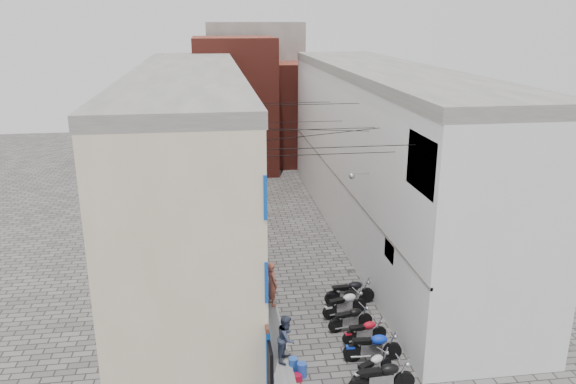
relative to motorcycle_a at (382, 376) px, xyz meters
name	(u,v)px	position (x,y,z in m)	size (l,w,h in m)	color
plinth	(251,238)	(-3.09, 13.25, -0.51)	(0.90, 26.00, 0.25)	slate
building_left	(191,161)	(-6.02, 13.20, 3.87)	(5.10, 27.00, 9.00)	beige
building_right	(383,154)	(3.96, 13.25, 3.87)	(5.94, 26.00, 9.00)	silver
building_far_brick_left	(235,105)	(-3.04, 28.25, 4.37)	(6.00, 6.00, 10.00)	maroon
building_far_brick_right	(296,112)	(1.96, 30.25, 3.37)	(5.00, 6.00, 8.00)	maroon
building_far_concrete	(255,88)	(-1.04, 34.25, 4.87)	(8.00, 5.00, 11.00)	slate
far_shopfront	(266,162)	(-1.04, 25.45, 0.57)	(2.00, 0.30, 2.40)	black
overhead_wires	(308,126)	(-1.04, 7.90, 6.49)	(5.80, 13.02, 1.32)	black
motorcycle_a	(382,376)	(0.00, 0.00, 0.00)	(0.69, 2.18, 1.26)	black
motorcycle_b	(373,366)	(-0.09, 0.74, -0.13)	(0.54, 1.72, 1.00)	silver
motorcycle_c	(373,345)	(0.22, 1.79, -0.04)	(0.65, 2.05, 1.19)	#0C2EBB
motorcycle_d	(365,330)	(0.25, 2.91, -0.13)	(0.54, 1.72, 1.00)	#AE0C1D
motorcycle_e	(351,317)	(-0.04, 3.84, -0.11)	(0.57, 1.80, 1.04)	black
motorcycle_f	(345,303)	(-0.02, 4.90, -0.08)	(0.60, 1.91, 1.11)	silver
motorcycle_g	(350,291)	(0.40, 5.77, -0.02)	(0.67, 2.11, 1.22)	black
person_a	(272,284)	(-2.83, 5.75, 0.54)	(0.67, 0.44, 1.84)	#A04F3A
person_b	(286,338)	(-2.77, 1.88, 0.45)	(0.81, 0.63, 1.66)	#394156
water_jug_near	(302,370)	(-2.35, 1.20, -0.38)	(0.32, 0.32, 0.50)	#2245AE
water_jug_far	(293,365)	(-2.59, 1.54, -0.38)	(0.32, 0.32, 0.49)	blue
red_crate	(296,378)	(-2.59, 1.01, -0.52)	(0.37, 0.27, 0.23)	#A10B26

